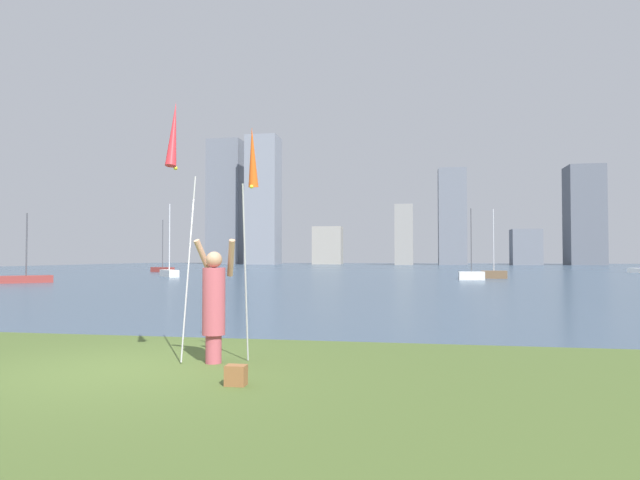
# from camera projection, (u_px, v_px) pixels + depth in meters

# --- Properties ---
(ground) EXTENTS (120.00, 138.00, 0.12)m
(ground) POSITION_uv_depth(u_px,v_px,m) (376.00, 272.00, 57.92)
(ground) COLOR #475B28
(person) EXTENTS (0.68, 0.50, 1.86)m
(person) POSITION_uv_depth(u_px,v_px,m) (214.00, 302.00, 8.23)
(person) COLOR #B24C59
(person) RESTS_ON ground
(kite_flag_left) EXTENTS (0.16, 0.98, 3.86)m
(kite_flag_left) POSITION_uv_depth(u_px,v_px,m) (174.00, 142.00, 7.96)
(kite_flag_left) COLOR #B2B2B7
(kite_flag_left) RESTS_ON ground
(kite_flag_right) EXTENTS (0.16, 0.64, 3.65)m
(kite_flag_right) POSITION_uv_depth(u_px,v_px,m) (252.00, 164.00, 8.64)
(kite_flag_right) COLOR #B2B2B7
(kite_flag_right) RESTS_ON ground
(bag) EXTENTS (0.25, 0.18, 0.25)m
(bag) POSITION_uv_depth(u_px,v_px,m) (236.00, 375.00, 6.78)
(bag) COLOR brown
(bag) RESTS_ON ground
(sailboat_0) EXTENTS (2.71, 1.74, 5.32)m
(sailboat_0) POSITION_uv_depth(u_px,v_px,m) (162.00, 269.00, 55.52)
(sailboat_0) COLOR maroon
(sailboat_0) RESTS_ON ground
(sailboat_3) EXTENTS (2.43, 2.64, 5.70)m
(sailboat_3) POSITION_uv_depth(u_px,v_px,m) (169.00, 272.00, 42.74)
(sailboat_3) COLOR white
(sailboat_3) RESTS_ON ground
(sailboat_4) EXTENTS (2.79, 2.58, 4.22)m
(sailboat_4) POSITION_uv_depth(u_px,v_px,m) (26.00, 278.00, 33.04)
(sailboat_4) COLOR maroon
(sailboat_4) RESTS_ON ground
(sailboat_5) EXTENTS (1.79, 0.86, 5.02)m
(sailboat_5) POSITION_uv_depth(u_px,v_px,m) (494.00, 274.00, 39.59)
(sailboat_5) COLOR brown
(sailboat_5) RESTS_ON ground
(sailboat_8) EXTENTS (1.71, 0.67, 4.84)m
(sailboat_8) POSITION_uv_depth(u_px,v_px,m) (471.00, 275.00, 36.86)
(sailboat_8) COLOR silver
(sailboat_8) RESTS_ON ground
(skyline_tower_0) EXTENTS (6.95, 5.14, 25.77)m
(skyline_tower_0) POSITION_uv_depth(u_px,v_px,m) (226.00, 202.00, 113.90)
(skyline_tower_0) COLOR slate
(skyline_tower_0) RESTS_ON ground
(skyline_tower_1) EXTENTS (6.14, 5.71, 25.28)m
(skyline_tower_1) POSITION_uv_depth(u_px,v_px,m) (263.00, 200.00, 108.10)
(skyline_tower_1) COLOR gray
(skyline_tower_1) RESTS_ON ground
(skyline_tower_2) EXTENTS (5.75, 3.78, 7.49)m
(skyline_tower_2) POSITION_uv_depth(u_px,v_px,m) (328.00, 245.00, 108.92)
(skyline_tower_2) COLOR gray
(skyline_tower_2) RESTS_ON ground
(skyline_tower_3) EXTENTS (3.36, 5.21, 11.21)m
(skyline_tower_3) POSITION_uv_depth(u_px,v_px,m) (404.00, 235.00, 102.44)
(skyline_tower_3) COLOR gray
(skyline_tower_3) RESTS_ON ground
(skyline_tower_4) EXTENTS (5.10, 4.31, 18.06)m
(skyline_tower_4) POSITION_uv_depth(u_px,v_px,m) (452.00, 217.00, 102.86)
(skyline_tower_4) COLOR slate
(skyline_tower_4) RESTS_ON ground
(skyline_tower_5) EXTENTS (5.18, 3.91, 6.48)m
(skyline_tower_5) POSITION_uv_depth(u_px,v_px,m) (526.00, 247.00, 99.08)
(skyline_tower_5) COLOR slate
(skyline_tower_5) RESTS_ON ground
(skyline_tower_6) EXTENTS (6.18, 5.94, 18.16)m
(skyline_tower_6) POSITION_uv_depth(u_px,v_px,m) (584.00, 215.00, 100.15)
(skyline_tower_6) COLOR #565B66
(skyline_tower_6) RESTS_ON ground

